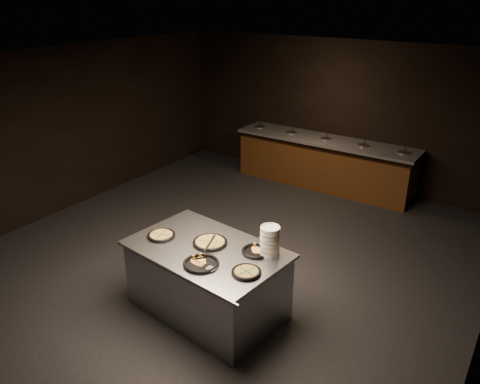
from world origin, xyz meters
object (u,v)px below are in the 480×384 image
at_px(serving_counter, 207,281).
at_px(pan_cheese_whole, 210,242).
at_px(plate_stack, 270,241).
at_px(pan_veggie_whole, 161,235).

height_order(serving_counter, pan_cheese_whole, pan_cheese_whole).
bearing_deg(plate_stack, pan_veggie_whole, -164.57).
height_order(serving_counter, plate_stack, plate_stack).
relative_size(serving_counter, plate_stack, 5.47).
bearing_deg(pan_cheese_whole, serving_counter, -76.38).
relative_size(pan_veggie_whole, pan_cheese_whole, 0.83).
distance_m(pan_veggie_whole, pan_cheese_whole, 0.65).
bearing_deg(serving_counter, pan_cheese_whole, 109.96).
xyz_separation_m(pan_veggie_whole, pan_cheese_whole, (0.62, 0.20, 0.00)).
xyz_separation_m(serving_counter, pan_cheese_whole, (-0.03, 0.11, 0.49)).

